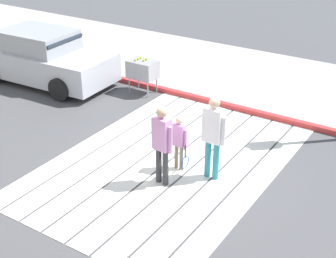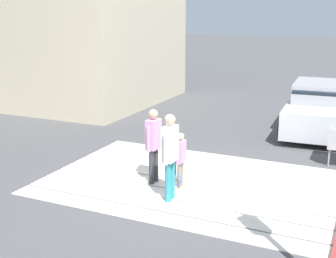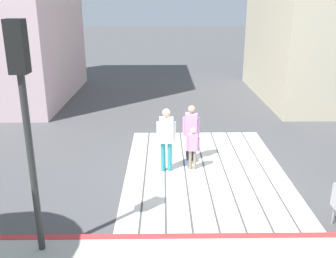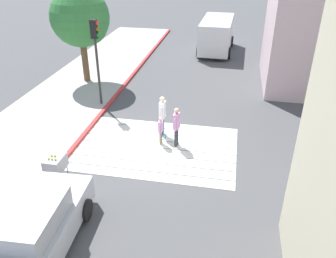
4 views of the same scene
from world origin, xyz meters
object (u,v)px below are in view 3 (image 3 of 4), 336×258
(pedestrian_adult_trailing, at_px, (191,129))
(pedestrian_child_with_racket, at_px, (192,147))
(traffic_light_corner, at_px, (24,95))
(pedestrian_adult_lead, at_px, (166,135))

(pedestrian_adult_trailing, xyz_separation_m, pedestrian_child_with_racket, (-0.64, 0.00, -0.29))
(traffic_light_corner, distance_m, pedestrian_adult_trailing, 5.70)
(traffic_light_corner, distance_m, pedestrian_adult_lead, 4.75)
(pedestrian_adult_lead, height_order, pedestrian_adult_trailing, pedestrian_adult_lead)
(pedestrian_adult_lead, height_order, pedestrian_child_with_racket, pedestrian_adult_lead)
(pedestrian_adult_lead, relative_size, pedestrian_child_with_racket, 1.46)
(traffic_light_corner, bearing_deg, pedestrian_child_with_racket, -39.66)
(pedestrian_adult_lead, xyz_separation_m, pedestrian_adult_trailing, (0.72, -0.72, -0.07))
(pedestrian_adult_trailing, height_order, pedestrian_child_with_racket, pedestrian_adult_trailing)
(pedestrian_adult_trailing, relative_size, pedestrian_child_with_racket, 1.37)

